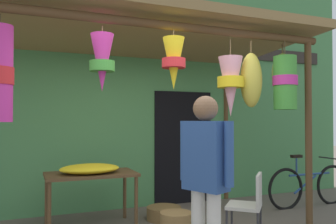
{
  "coord_description": "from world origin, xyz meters",
  "views": [
    {
      "loc": [
        -1.47,
        -3.67,
        1.49
      ],
      "look_at": [
        0.39,
        0.88,
        1.6
      ],
      "focal_mm": 37.57,
      "sensor_mm": 36.0,
      "label": 1
    }
  ],
  "objects_px": {
    "wicker_basket_spare": "(176,224)",
    "parked_bicycle": "(309,186)",
    "wicker_basket_by_table": "(164,213)",
    "customer_foreground": "(206,171)",
    "flower_heap_on_table": "(91,169)",
    "folding_chair": "(250,201)",
    "display_table": "(91,179)"
  },
  "relations": [
    {
      "from": "wicker_basket_by_table",
      "to": "wicker_basket_spare",
      "type": "relative_size",
      "value": 1.25
    },
    {
      "from": "flower_heap_on_table",
      "to": "wicker_basket_by_table",
      "type": "xyz_separation_m",
      "value": [
        1.1,
        0.05,
        -0.73
      ]
    },
    {
      "from": "folding_chair",
      "to": "customer_foreground",
      "type": "bearing_deg",
      "value": -144.14
    },
    {
      "from": "wicker_basket_spare",
      "to": "customer_foreground",
      "type": "height_order",
      "value": "customer_foreground"
    },
    {
      "from": "display_table",
      "to": "customer_foreground",
      "type": "bearing_deg",
      "value": -71.53
    },
    {
      "from": "wicker_basket_spare",
      "to": "parked_bicycle",
      "type": "height_order",
      "value": "parked_bicycle"
    },
    {
      "from": "customer_foreground",
      "to": "flower_heap_on_table",
      "type": "bearing_deg",
      "value": 109.15
    },
    {
      "from": "folding_chair",
      "to": "flower_heap_on_table",
      "type": "bearing_deg",
      "value": 142.8
    },
    {
      "from": "folding_chair",
      "to": "display_table",
      "type": "bearing_deg",
      "value": 141.49
    },
    {
      "from": "parked_bicycle",
      "to": "customer_foreground",
      "type": "height_order",
      "value": "customer_foreground"
    },
    {
      "from": "wicker_basket_spare",
      "to": "parked_bicycle",
      "type": "relative_size",
      "value": 0.24
    },
    {
      "from": "wicker_basket_by_table",
      "to": "customer_foreground",
      "type": "xyz_separation_m",
      "value": [
        -0.4,
        -2.06,
        0.92
      ]
    },
    {
      "from": "flower_heap_on_table",
      "to": "wicker_basket_by_table",
      "type": "distance_m",
      "value": 1.32
    },
    {
      "from": "flower_heap_on_table",
      "to": "folding_chair",
      "type": "distance_m",
      "value": 2.15
    },
    {
      "from": "display_table",
      "to": "wicker_basket_spare",
      "type": "bearing_deg",
      "value": -37.56
    },
    {
      "from": "display_table",
      "to": "customer_foreground",
      "type": "relative_size",
      "value": 0.72
    },
    {
      "from": "folding_chair",
      "to": "customer_foreground",
      "type": "height_order",
      "value": "customer_foreground"
    },
    {
      "from": "folding_chair",
      "to": "customer_foreground",
      "type": "relative_size",
      "value": 0.49
    },
    {
      "from": "wicker_basket_by_table",
      "to": "customer_foreground",
      "type": "relative_size",
      "value": 0.3
    },
    {
      "from": "folding_chair",
      "to": "wicker_basket_by_table",
      "type": "xyz_separation_m",
      "value": [
        -0.6,
        1.34,
        -0.41
      ]
    },
    {
      "from": "flower_heap_on_table",
      "to": "wicker_basket_spare",
      "type": "height_order",
      "value": "flower_heap_on_table"
    },
    {
      "from": "flower_heap_on_table",
      "to": "folding_chair",
      "type": "xyz_separation_m",
      "value": [
        1.7,
        -1.29,
        -0.32
      ]
    },
    {
      "from": "flower_heap_on_table",
      "to": "parked_bicycle",
      "type": "bearing_deg",
      "value": -2.3
    },
    {
      "from": "display_table",
      "to": "flower_heap_on_table",
      "type": "bearing_deg",
      "value": -98.14
    },
    {
      "from": "display_table",
      "to": "parked_bicycle",
      "type": "relative_size",
      "value": 0.7
    },
    {
      "from": "wicker_basket_by_table",
      "to": "customer_foreground",
      "type": "bearing_deg",
      "value": -100.95
    },
    {
      "from": "flower_heap_on_table",
      "to": "folding_chair",
      "type": "relative_size",
      "value": 0.96
    },
    {
      "from": "display_table",
      "to": "folding_chair",
      "type": "xyz_separation_m",
      "value": [
        1.69,
        -1.34,
        -0.17
      ]
    },
    {
      "from": "flower_heap_on_table",
      "to": "wicker_basket_spare",
      "type": "bearing_deg",
      "value": -35.19
    },
    {
      "from": "wicker_basket_spare",
      "to": "parked_bicycle",
      "type": "bearing_deg",
      "value": 11.01
    },
    {
      "from": "flower_heap_on_table",
      "to": "customer_foreground",
      "type": "relative_size",
      "value": 0.47
    },
    {
      "from": "folding_chair",
      "to": "wicker_basket_by_table",
      "type": "bearing_deg",
      "value": 114.19
    }
  ]
}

